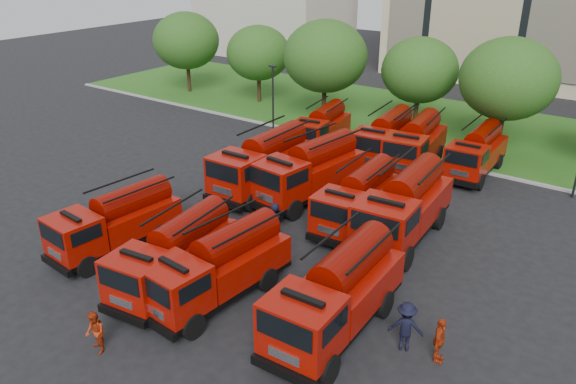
% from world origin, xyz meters
% --- Properties ---
extents(ground, '(140.00, 140.00, 0.00)m').
position_xyz_m(ground, '(0.00, 0.00, 0.00)').
color(ground, black).
rests_on(ground, ground).
extents(lawn, '(70.00, 16.00, 0.12)m').
position_xyz_m(lawn, '(0.00, 26.00, 0.06)').
color(lawn, '#285416').
rests_on(lawn, ground).
extents(curb, '(70.00, 0.30, 0.14)m').
position_xyz_m(curb, '(0.00, 17.90, 0.07)').
color(curb, gray).
rests_on(curb, ground).
extents(side_building, '(18.00, 12.00, 10.00)m').
position_xyz_m(side_building, '(-30.00, 44.00, 5.00)').
color(side_building, '#B0A89C').
rests_on(side_building, ground).
extents(tree_0, '(6.30, 6.30, 7.70)m').
position_xyz_m(tree_0, '(-24.00, 22.00, 5.02)').
color(tree_0, '#382314').
rests_on(tree_0, ground).
extents(tree_1, '(5.71, 5.71, 6.98)m').
position_xyz_m(tree_1, '(-16.00, 23.00, 4.55)').
color(tree_1, '#382314').
rests_on(tree_1, ground).
extents(tree_2, '(6.72, 6.72, 8.22)m').
position_xyz_m(tree_2, '(-8.00, 21.50, 5.35)').
color(tree_2, '#382314').
rests_on(tree_2, ground).
extents(tree_3, '(5.88, 5.88, 7.19)m').
position_xyz_m(tree_3, '(-1.00, 24.00, 4.68)').
color(tree_3, '#382314').
rests_on(tree_3, ground).
extents(tree_4, '(6.55, 6.55, 8.01)m').
position_xyz_m(tree_4, '(6.00, 22.50, 5.22)').
color(tree_4, '#382314').
rests_on(tree_4, ground).
extents(lamp_post_0, '(0.60, 0.25, 5.11)m').
position_xyz_m(lamp_post_0, '(-10.00, 17.20, 2.90)').
color(lamp_post_0, black).
rests_on(lamp_post_0, ground).
extents(fire_truck_0, '(2.81, 6.71, 2.98)m').
position_xyz_m(fire_truck_0, '(-4.78, -2.21, 1.50)').
color(fire_truck_0, black).
rests_on(fire_truck_0, ground).
extents(fire_truck_1, '(3.18, 7.04, 3.10)m').
position_xyz_m(fire_truck_1, '(-0.09, -2.79, 1.56)').
color(fire_truck_1, black).
rests_on(fire_truck_1, ground).
extents(fire_truck_2, '(2.91, 6.96, 3.10)m').
position_xyz_m(fire_truck_2, '(2.05, -2.44, 1.56)').
color(fire_truck_2, black).
rests_on(fire_truck_2, ground).
extents(fire_truck_3, '(2.92, 7.42, 3.33)m').
position_xyz_m(fire_truck_3, '(7.08, -1.43, 1.68)').
color(fire_truck_3, black).
rests_on(fire_truck_3, ground).
extents(fire_truck_4, '(2.98, 7.76, 3.50)m').
position_xyz_m(fire_truck_4, '(-3.40, 7.53, 1.76)').
color(fire_truck_4, black).
rests_on(fire_truck_4, ground).
extents(fire_truck_5, '(3.49, 7.83, 3.45)m').
position_xyz_m(fire_truck_5, '(-0.53, 8.16, 1.74)').
color(fire_truck_5, black).
rests_on(fire_truck_5, ground).
extents(fire_truck_6, '(2.83, 6.90, 3.08)m').
position_xyz_m(fire_truck_6, '(3.46, 6.78, 1.55)').
color(fire_truck_6, black).
rests_on(fire_truck_6, ground).
extents(fire_truck_7, '(3.25, 7.87, 3.51)m').
position_xyz_m(fire_truck_7, '(5.97, 6.86, 1.77)').
color(fire_truck_7, black).
rests_on(fire_truck_7, ground).
extents(fire_truck_8, '(3.21, 6.68, 2.92)m').
position_xyz_m(fire_truck_8, '(-4.75, 16.05, 1.47)').
color(fire_truck_8, black).
rests_on(fire_truck_8, ground).
extents(fire_truck_9, '(3.11, 7.26, 3.22)m').
position_xyz_m(fire_truck_9, '(0.22, 16.24, 1.62)').
color(fire_truck_9, black).
rests_on(fire_truck_9, ground).
extents(fire_truck_10, '(3.36, 7.40, 3.25)m').
position_xyz_m(fire_truck_10, '(2.37, 16.34, 1.64)').
color(fire_truck_10, black).
rests_on(fire_truck_10, ground).
extents(fire_truck_11, '(2.56, 6.63, 2.99)m').
position_xyz_m(fire_truck_11, '(6.07, 17.42, 1.51)').
color(fire_truck_11, black).
rests_on(fire_truck_11, ground).
extents(firefighter_1, '(0.93, 0.72, 1.69)m').
position_xyz_m(firefighter_1, '(0.66, -7.59, 0.00)').
color(firefighter_1, '#9D280C').
rests_on(firefighter_1, ground).
extents(firefighter_2, '(0.75, 1.12, 1.78)m').
position_xyz_m(firefighter_2, '(10.95, -0.81, 0.00)').
color(firefighter_2, '#9D280C').
rests_on(firefighter_2, ground).
extents(firefighter_3, '(1.43, 1.07, 1.97)m').
position_xyz_m(firefighter_3, '(9.70, -0.89, 0.00)').
color(firefighter_3, black).
rests_on(firefighter_3, ground).
extents(firefighter_4, '(0.99, 0.99, 1.73)m').
position_xyz_m(firefighter_4, '(0.53, 3.40, 0.00)').
color(firefighter_4, black).
rests_on(firefighter_4, ground).
extents(firefighter_5, '(1.81, 1.23, 1.79)m').
position_xyz_m(firefighter_5, '(6.11, 6.63, 0.00)').
color(firefighter_5, '#9D280C').
rests_on(firefighter_5, ground).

